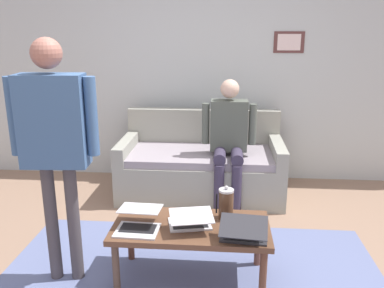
{
  "coord_description": "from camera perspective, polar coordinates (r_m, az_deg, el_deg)",
  "views": [
    {
      "loc": [
        -0.31,
        2.58,
        1.77
      ],
      "look_at": [
        -0.04,
        -0.78,
        0.8
      ],
      "focal_mm": 37.8,
      "sensor_mm": 36.0,
      "label": 1
    }
  ],
  "objects": [
    {
      "name": "ground_plane",
      "position": [
        3.14,
        -1.97,
        -18.23
      ],
      "size": [
        7.68,
        7.68,
        0.0
      ],
      "primitive_type": "plane",
      "color": "#8D6E59"
    },
    {
      "name": "area_rug",
      "position": [
        3.05,
        -0.29,
        -19.37
      ],
      "size": [
        2.83,
        1.85,
        0.01
      ],
      "primitive_type": "cube",
      "color": "slate",
      "rests_on": "ground_plane"
    },
    {
      "name": "back_wall",
      "position": [
        4.81,
        0.95,
        11.03
      ],
      "size": [
        7.04,
        0.11,
        2.7
      ],
      "color": "#B6BFBF",
      "rests_on": "ground_plane"
    },
    {
      "name": "couch",
      "position": [
        4.45,
        1.34,
        -3.17
      ],
      "size": [
        1.73,
        0.9,
        0.88
      ],
      "color": "gray",
      "rests_on": "ground_plane"
    },
    {
      "name": "coffee_table",
      "position": [
        2.93,
        -0.12,
        -12.2
      ],
      "size": [
        1.11,
        0.55,
        0.43
      ],
      "color": "brown",
      "rests_on": "ground_plane"
    },
    {
      "name": "laptop_left",
      "position": [
        2.74,
        7.3,
        -12.26
      ],
      "size": [
        0.33,
        0.32,
        0.15
      ],
      "color": "#28282D",
      "rests_on": "coffee_table"
    },
    {
      "name": "laptop_center",
      "position": [
        2.86,
        -0.25,
        -10.82
      ],
      "size": [
        0.35,
        0.36,
        0.13
      ],
      "color": "silver",
      "rests_on": "coffee_table"
    },
    {
      "name": "laptop_right",
      "position": [
        2.86,
        -7.57,
        -10.92
      ],
      "size": [
        0.3,
        0.34,
        0.13
      ],
      "color": "silver",
      "rests_on": "coffee_table"
    },
    {
      "name": "french_press",
      "position": [
        2.96,
        4.81,
        -8.42
      ],
      "size": [
        0.13,
        0.11,
        0.26
      ],
      "color": "#4C3323",
      "rests_on": "coffee_table"
    },
    {
      "name": "person_standing",
      "position": [
        2.84,
        -18.89,
        1.52
      ],
      "size": [
        0.6,
        0.22,
        1.72
      ],
      "color": "#464044",
      "rests_on": "ground_plane"
    },
    {
      "name": "person_seated",
      "position": [
        4.1,
        5.21,
        1.26
      ],
      "size": [
        0.55,
        0.51,
        1.28
      ],
      "color": "#373046",
      "rests_on": "ground_plane"
    }
  ]
}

